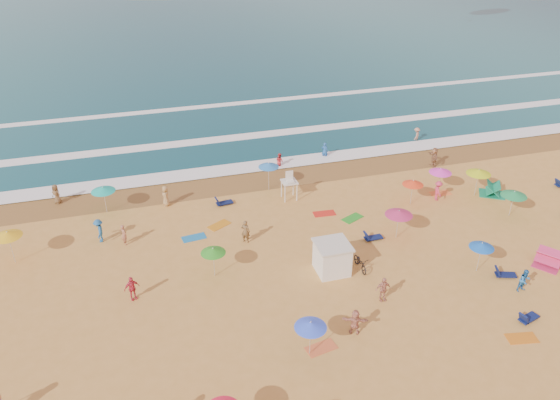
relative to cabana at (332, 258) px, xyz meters
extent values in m
plane|color=gold|center=(-1.66, 1.52, -1.00)|extent=(220.00, 220.00, 0.00)
cube|color=#0C4756|center=(-1.66, 85.52, -1.00)|extent=(220.00, 140.00, 0.18)
plane|color=olive|center=(-1.66, 14.02, -0.99)|extent=(220.00, 220.00, 0.00)
cube|color=white|center=(-1.66, 16.52, -0.90)|extent=(200.00, 2.20, 0.05)
cube|color=white|center=(-1.66, 23.52, -0.90)|extent=(200.00, 1.60, 0.05)
cube|color=white|center=(-1.66, 33.52, -0.90)|extent=(200.00, 1.20, 0.05)
cube|color=white|center=(0.00, 0.00, 0.00)|extent=(2.00, 2.00, 2.00)
cube|color=silver|center=(0.00, 0.00, 1.06)|extent=(2.20, 2.20, 0.12)
imported|color=black|center=(1.90, -0.30, -0.50)|extent=(0.67, 1.90, 1.00)
cone|color=#FF411A|center=(9.23, 6.54, 0.94)|extent=(1.65, 1.65, 0.35)
cone|color=#FD38CE|center=(12.27, 7.59, 1.06)|extent=(1.82, 1.82, 0.35)
cone|color=#17BBA9|center=(-14.10, 12.02, 1.02)|extent=(1.82, 1.82, 0.35)
cone|color=blue|center=(9.17, -2.68, 1.04)|extent=(1.59, 1.59, 0.35)
cone|color=#CCE117|center=(14.97, 6.35, 1.17)|extent=(1.96, 1.96, 0.35)
cone|color=yellow|center=(-20.12, 6.85, 1.26)|extent=(1.83, 1.83, 0.35)
cone|color=#229650|center=(15.70, 2.80, 0.93)|extent=(1.93, 1.93, 0.35)
cone|color=#C42B62|center=(5.92, 2.45, 1.07)|extent=(1.96, 1.96, 0.35)
cone|color=green|center=(-7.46, 1.64, 0.98)|extent=(1.60, 1.60, 0.35)
cone|color=#2E7BD0|center=(-1.00, 12.06, 1.28)|extent=(1.68, 1.68, 0.35)
cone|color=#385BFE|center=(-3.79, -6.62, 1.07)|extent=(1.73, 1.73, 0.35)
cube|color=#101B50|center=(4.22, 2.65, -0.83)|extent=(1.31, 0.59, 0.34)
cube|color=#0F194C|center=(10.60, -3.75, -0.83)|extent=(1.41, 0.95, 0.34)
cube|color=#101B51|center=(9.31, -7.67, -0.83)|extent=(1.40, 0.89, 0.34)
cube|color=#0E1949|center=(-5.05, 10.59, -0.83)|extent=(1.36, 0.71, 0.34)
cube|color=#1D74B7|center=(-8.12, 6.47, -0.98)|extent=(1.79, 1.06, 0.03)
cube|color=orange|center=(-6.05, 7.63, -0.98)|extent=(1.90, 1.58, 0.03)
cube|color=orange|center=(-3.04, -6.40, -0.98)|extent=(1.83, 1.15, 0.03)
cube|color=red|center=(2.10, 7.03, -0.98)|extent=(1.76, 0.98, 0.03)
cube|color=green|center=(3.93, 5.79, -0.98)|extent=(1.90, 1.50, 0.03)
cube|color=orange|center=(7.99, -8.83, -0.98)|extent=(1.83, 1.16, 0.03)
cube|color=orange|center=(12.49, 7.44, -0.98)|extent=(1.74, 0.94, 0.03)
imported|color=#DA364E|center=(-12.67, 0.73, -0.18)|extent=(1.04, 0.70, 1.64)
imported|color=#A26D4B|center=(14.54, 12.24, -0.10)|extent=(0.76, 1.73, 1.80)
imported|color=tan|center=(1.91, -3.64, -0.16)|extent=(0.99, 0.43, 1.67)
imported|color=#D4353A|center=(1.11, 16.12, -0.49)|extent=(0.84, 0.92, 1.52)
imported|color=tan|center=(15.88, 17.90, -0.43)|extent=(1.17, 1.19, 1.64)
imported|color=#2976C1|center=(10.74, -5.24, -0.22)|extent=(0.80, 0.65, 1.56)
imported|color=tan|center=(-0.84, -5.80, -0.20)|extent=(1.55, 1.01, 1.60)
imported|color=brown|center=(-17.84, 14.57, -0.18)|extent=(0.93, 0.93, 1.64)
imported|color=#2263A0|center=(-14.56, 7.88, -0.11)|extent=(0.67, 1.15, 1.77)
imported|color=#AB6A4F|center=(-12.90, 7.05, -0.21)|extent=(0.59, 0.68, 1.57)
imported|color=#235AA4|center=(5.74, 16.87, -0.40)|extent=(0.74, 0.70, 1.71)
imported|color=tan|center=(-9.52, 11.78, -0.15)|extent=(0.55, 0.84, 1.70)
imported|color=brown|center=(-4.63, 4.93, -0.12)|extent=(0.76, 0.70, 1.75)
imported|color=#DA365D|center=(11.63, 6.58, -0.17)|extent=(0.79, 1.16, 1.65)
camera|label=1|loc=(-11.33, -26.88, 20.71)|focal=35.00mm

